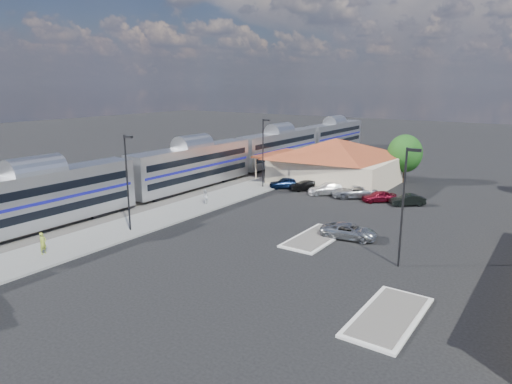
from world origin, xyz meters
The scene contains 21 objects.
ground centered at (0.00, 0.00, 0.00)m, with size 280.00×280.00×0.00m, color black.
railbed centered at (-21.00, 8.00, 0.06)m, with size 16.00×100.00×0.12m, color #4C4944.
platform centered at (-12.00, 6.00, 0.09)m, with size 5.50×92.00×0.18m, color gray.
passenger_train centered at (-18.00, 10.39, 2.87)m, with size 3.00×104.00×5.55m.
freight_cars centered at (-24.00, 11.41, 1.93)m, with size 2.80×46.00×4.00m.
station_depot centered at (-4.56, 24.00, 3.13)m, with size 18.35×12.24×6.20m.
traffic_island_south centered at (4.00, 2.00, 0.10)m, with size 3.30×7.50×0.21m.
traffic_island_north centered at (14.00, -8.00, 0.10)m, with size 3.30×7.50×0.21m.
lamp_plat_s centered at (-10.90, -6.00, 5.34)m, with size 1.08×0.25×9.00m.
lamp_plat_n centered at (-10.90, 16.00, 5.34)m, with size 1.08×0.25×9.00m.
lamp_lot centered at (12.10, 0.00, 5.34)m, with size 1.08×0.25×9.00m.
tree_depot centered at (3.00, 30.00, 4.02)m, with size 4.71×4.71×6.63m.
suv centered at (6.37, 3.77, 0.69)m, with size 2.28×4.94×1.37m, color #A1A5A9.
person_a centered at (-11.89, -13.97, 1.07)m, with size 0.65×0.43×1.79m, color #A3B739.
person_b centered at (-11.57, 5.13, 0.99)m, with size 0.79×0.61×1.62m, color white.
parked_car_a centered at (-8.50, 17.64, 0.73)m, with size 1.71×4.26×1.45m, color #0B1938.
parked_car_b centered at (-5.55, 17.94, 0.69)m, with size 1.47×4.21×1.39m, color black.
parked_car_c centered at (-2.35, 17.64, 0.75)m, with size 2.10×5.16×1.50m, color silver.
parked_car_d centered at (0.85, 17.94, 0.75)m, with size 2.50×5.42×1.51m, color #919499.
parked_car_e centered at (4.05, 17.64, 0.67)m, with size 1.58×3.92×1.34m, color maroon.
parked_car_f centered at (7.25, 17.94, 0.64)m, with size 1.35×3.86×1.27m, color black.
Camera 1 is at (21.44, -32.42, 13.44)m, focal length 32.00 mm.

